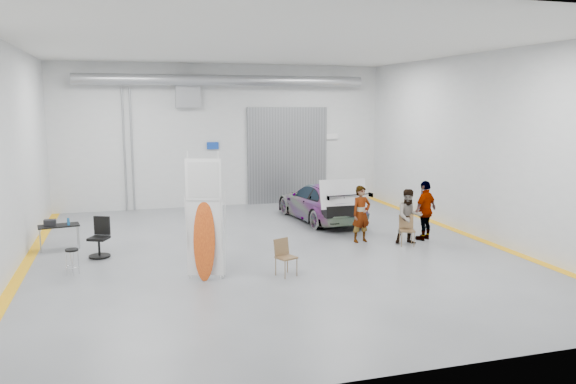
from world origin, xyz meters
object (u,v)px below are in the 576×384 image
object	(u,v)px
work_table	(56,225)
office_chair	(99,240)
surfboard_display	(208,229)
person_b	(409,217)
person_c	(425,210)
person_a	(361,214)
shop_stool	(72,262)
folding_chair_far	(407,236)
sedan_car	(321,202)
folding_chair_near	(286,264)

from	to	relation	value
work_table	office_chair	size ratio (longest dim) A/B	1.09
surfboard_display	work_table	world-z (taller)	surfboard_display
person_b	person_c	world-z (taller)	person_c
person_b	surfboard_display	distance (m)	6.86
person_a	office_chair	distance (m)	7.98
work_table	office_chair	xyz separation A→B (m)	(1.26, -1.29, -0.24)
shop_stool	work_table	size ratio (longest dim) A/B	0.55
work_table	folding_chair_far	bearing A→B (deg)	-14.06
person_a	person_c	world-z (taller)	person_c
sedan_car	surfboard_display	world-z (taller)	surfboard_display
surfboard_display	person_b	bearing A→B (deg)	34.31
folding_chair_near	shop_stool	xyz separation A→B (m)	(-5.27, 1.62, 0.05)
surfboard_display	work_table	size ratio (longest dim) A/B	2.60
person_a	person_c	bearing A→B (deg)	-19.22
folding_chair_near	office_chair	xyz separation A→B (m)	(-4.67, 3.23, 0.21)
person_c	work_table	distance (m)	11.50
person_a	folding_chair_far	distance (m)	1.57
person_b	folding_chair_far	size ratio (longest dim) A/B	1.86
folding_chair_near	sedan_car	bearing A→B (deg)	40.58
folding_chair_far	sedan_car	bearing A→B (deg)	124.26
folding_chair_far	office_chair	bearing A→B (deg)	-170.43
person_a	person_c	xyz separation A→B (m)	(2.10, -0.32, 0.06)
person_a	sedan_car	bearing A→B (deg)	81.10
surfboard_display	folding_chair_near	bearing A→B (deg)	12.18
work_table	sedan_car	bearing A→B (deg)	10.75
sedan_car	person_b	world-z (taller)	person_b
sedan_car	office_chair	size ratio (longest dim) A/B	4.26
office_chair	surfboard_display	bearing A→B (deg)	-23.23
person_b	folding_chair_near	xyz separation A→B (m)	(-4.62, -2.09, -0.58)
person_a	folding_chair_near	distance (m)	4.32
surfboard_display	folding_chair_near	xyz separation A→B (m)	(1.96, -0.21, -1.02)
folding_chair_near	folding_chair_far	bearing A→B (deg)	0.76
sedan_car	person_c	world-z (taller)	person_c
folding_chair_near	work_table	size ratio (longest dim) A/B	0.76
office_chair	folding_chair_near	bearing A→B (deg)	-9.83
person_c	office_chair	world-z (taller)	person_c
person_b	folding_chair_far	distance (m)	0.63
person_b	surfboard_display	world-z (taller)	surfboard_display
sedan_car	folding_chair_far	bearing A→B (deg)	101.02
surfboard_display	folding_chair_far	xyz separation A→B (m)	(6.43, 1.70, -1.02)
person_b	sedan_car	bearing A→B (deg)	119.69
person_c	shop_stool	xyz separation A→B (m)	(-10.65, -0.80, -0.63)
folding_chair_near	office_chair	world-z (taller)	office_chair
folding_chair_far	work_table	size ratio (longest dim) A/B	0.75
surfboard_display	shop_stool	xyz separation A→B (m)	(-3.31, 1.40, -0.97)
person_c	folding_chair_near	size ratio (longest dim) A/B	2.05
folding_chair_near	work_table	bearing A→B (deg)	120.28
sedan_car	folding_chair_near	size ratio (longest dim) A/B	5.13
sedan_car	office_chair	distance (m)	8.42
surfboard_display	sedan_car	bearing A→B (deg)	67.95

